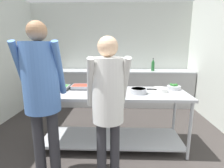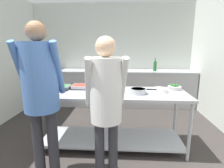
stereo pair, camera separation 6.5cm
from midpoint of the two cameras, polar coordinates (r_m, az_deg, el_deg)
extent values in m
cube|color=silver|center=(4.87, 0.48, 9.79)|extent=(4.35, 0.06, 2.65)
cube|color=#A8A8A8|center=(4.63, 0.23, -1.41)|extent=(4.19, 0.62, 0.88)
cube|color=#ADAFB5|center=(4.54, 0.24, 4.24)|extent=(4.19, 0.65, 0.04)
cube|color=black|center=(4.60, -6.05, 4.36)|extent=(0.45, 0.42, 0.02)
cube|color=#ADAFB5|center=(2.60, 0.59, -3.06)|extent=(2.21, 0.76, 0.04)
cube|color=#ADAFB5|center=(2.87, 0.56, -17.14)|extent=(2.13, 0.68, 0.02)
cylinder|color=#ADAFB5|center=(2.71, -23.33, -13.15)|extent=(0.04, 0.04, 0.82)
cylinder|color=#ADAFB5|center=(2.61, 24.73, -14.23)|extent=(0.04, 0.04, 0.82)
cylinder|color=#ADAFB5|center=(3.26, -18.19, -8.45)|extent=(0.04, 0.04, 0.82)
cylinder|color=#ADAFB5|center=(3.18, 20.48, -9.13)|extent=(0.04, 0.04, 0.82)
cube|color=#ADAFB5|center=(2.90, -16.87, -1.42)|extent=(0.39, 0.27, 0.01)
cube|color=#387A38|center=(2.90, -16.90, -0.94)|extent=(0.36, 0.25, 0.04)
cube|color=#ADAFB5|center=(2.78, -17.81, -1.62)|extent=(0.39, 0.01, 0.05)
cube|color=#ADAFB5|center=(3.02, -16.05, -0.45)|extent=(0.39, 0.01, 0.05)
cube|color=#ADAFB5|center=(2.97, -20.29, -0.94)|extent=(0.01, 0.27, 0.05)
cube|color=#ADAFB5|center=(2.84, -13.35, -1.08)|extent=(0.01, 0.27, 0.05)
cube|color=#ADAFB5|center=(2.85, -8.48, -1.27)|extent=(0.38, 0.27, 0.01)
cube|color=#B23D2D|center=(2.84, -8.49, -0.77)|extent=(0.36, 0.24, 0.04)
cube|color=#ADAFB5|center=(2.72, -9.04, -1.45)|extent=(0.38, 0.01, 0.05)
cube|color=#ADAFB5|center=(2.97, -7.99, -0.29)|extent=(0.38, 0.01, 0.05)
cube|color=#ADAFB5|center=(2.89, -12.07, -0.79)|extent=(0.01, 0.27, 0.05)
cube|color=#ADAFB5|center=(2.81, -4.81, -0.90)|extent=(0.01, 0.27, 0.05)
cube|color=#ADAFB5|center=(2.75, 0.02, -1.65)|extent=(0.40, 0.32, 0.01)
cube|color=gold|center=(2.74, 0.02, -1.13)|extent=(0.37, 0.29, 0.04)
cube|color=#ADAFB5|center=(2.59, -0.18, -1.98)|extent=(0.40, 0.01, 0.05)
cube|color=#ADAFB5|center=(2.89, 0.19, -0.52)|extent=(0.40, 0.01, 0.05)
cube|color=#ADAFB5|center=(2.76, -3.99, -1.15)|extent=(0.01, 0.32, 0.05)
cube|color=#ADAFB5|center=(2.74, 4.06, -1.26)|extent=(0.01, 0.32, 0.05)
cylinder|color=#ADAFB5|center=(2.53, 9.29, -2.30)|extent=(0.23, 0.23, 0.07)
cylinder|color=beige|center=(2.52, 9.31, -1.62)|extent=(0.21, 0.21, 0.01)
cylinder|color=black|center=(2.55, 13.49, -1.74)|extent=(0.14, 0.02, 0.02)
cylinder|color=white|center=(2.69, 16.13, -2.41)|extent=(0.22, 0.22, 0.01)
cylinder|color=white|center=(2.69, 16.14, -2.16)|extent=(0.22, 0.22, 0.01)
cylinder|color=white|center=(2.69, 16.16, -1.92)|extent=(0.22, 0.22, 0.01)
cylinder|color=white|center=(2.68, 16.17, -1.67)|extent=(0.22, 0.22, 0.01)
cylinder|color=white|center=(2.68, 16.19, -1.42)|extent=(0.22, 0.22, 0.01)
cylinder|color=#B2B2B7|center=(2.89, 20.33, -1.24)|extent=(0.21, 0.21, 0.06)
sphere|color=#2D702D|center=(2.89, 20.98, -0.49)|extent=(0.06, 0.06, 0.06)
sphere|color=#2D702D|center=(2.91, 19.55, -0.32)|extent=(0.05, 0.05, 0.05)
sphere|color=#2D702D|center=(2.87, 20.22, -0.53)|extent=(0.05, 0.05, 0.05)
cylinder|color=#2D2D33|center=(2.34, -22.19, -17.31)|extent=(0.12, 0.12, 0.82)
cylinder|color=#2D2D33|center=(2.29, -17.90, -17.66)|extent=(0.12, 0.12, 0.82)
cylinder|color=#4770B2|center=(2.11, -27.05, 4.34)|extent=(0.10, 0.34, 0.61)
cylinder|color=#4770B2|center=(1.98, -16.29, 4.75)|extent=(0.10, 0.34, 0.61)
cylinder|color=#4770B2|center=(2.05, -21.65, 2.10)|extent=(0.38, 0.38, 0.76)
sphere|color=#8C6647|center=(2.03, -22.75, 15.64)|extent=(0.21, 0.21, 0.21)
cylinder|color=#2D2D33|center=(2.10, -3.08, -21.20)|extent=(0.11, 0.11, 0.74)
cylinder|color=#2D2D33|center=(2.12, 1.26, -20.89)|extent=(0.11, 0.11, 0.74)
cylinder|color=silver|center=(1.79, -6.65, 0.25)|extent=(0.13, 0.32, 0.55)
cylinder|color=silver|center=(1.84, 4.54, 0.59)|extent=(0.13, 0.32, 0.55)
cylinder|color=silver|center=(1.82, -0.97, -2.04)|extent=(0.34, 0.34, 0.68)
sphere|color=tan|center=(1.77, -1.03, 12.12)|extent=(0.21, 0.21, 0.21)
cylinder|color=#23602D|center=(4.57, 14.24, 5.53)|extent=(0.08, 0.08, 0.21)
cone|color=#23602D|center=(4.56, 14.34, 7.39)|extent=(0.07, 0.07, 0.08)
cylinder|color=black|center=(4.55, 14.37, 8.01)|extent=(0.03, 0.03, 0.02)
camera|label=1|loc=(0.03, -89.30, 0.15)|focal=28.00mm
camera|label=2|loc=(0.03, 90.70, -0.15)|focal=28.00mm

